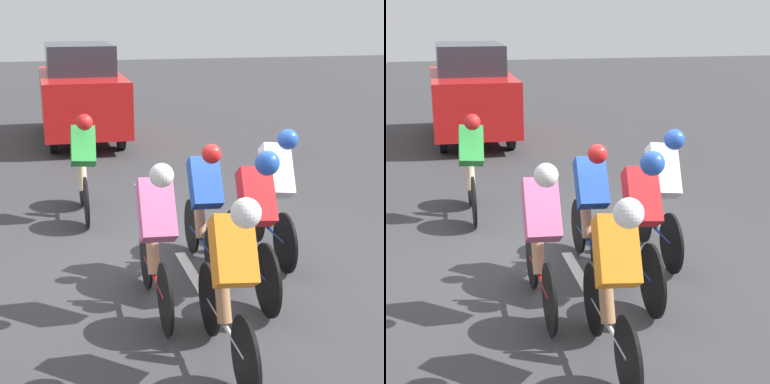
{
  "view_description": "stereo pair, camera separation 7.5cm",
  "coord_description": "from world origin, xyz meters",
  "views": [
    {
      "loc": [
        1.53,
        6.57,
        2.8
      ],
      "look_at": [
        0.02,
        0.31,
        0.95
      ],
      "focal_mm": 60.0,
      "sensor_mm": 36.0,
      "label": 1
    },
    {
      "loc": [
        1.46,
        6.59,
        2.8
      ],
      "look_at": [
        0.02,
        0.31,
        0.95
      ],
      "focal_mm": 60.0,
      "sensor_mm": 36.0,
      "label": 2
    }
  ],
  "objects": [
    {
      "name": "ground_plane",
      "position": [
        0.0,
        0.0,
        0.0
      ],
      "size": [
        60.0,
        60.0,
        0.0
      ],
      "primitive_type": "plane",
      "color": "#38383A"
    },
    {
      "name": "cyclist_orange",
      "position": [
        0.15,
        2.18,
        0.8
      ],
      "size": [
        0.36,
        1.68,
        1.5
      ],
      "color": "black",
      "rests_on": "ground"
    },
    {
      "name": "lane_stripe_mid",
      "position": [
        0.0,
        0.31,
        0.0
      ],
      "size": [
        0.12,
        1.4,
        0.01
      ],
      "primitive_type": "cube",
      "color": "white",
      "rests_on": "ground"
    },
    {
      "name": "support_car",
      "position": [
        0.59,
        -7.63,
        1.04
      ],
      "size": [
        1.7,
        4.04,
        2.06
      ],
      "color": "black",
      "rests_on": "ground"
    },
    {
      "name": "cyclist_pink",
      "position": [
        0.54,
        1.06,
        0.8
      ],
      "size": [
        0.34,
        1.67,
        1.52
      ],
      "color": "black",
      "rests_on": "ground"
    },
    {
      "name": "cyclist_white",
      "position": [
        -1.02,
        0.01,
        0.82
      ],
      "size": [
        0.38,
        1.67,
        1.56
      ],
      "color": "black",
      "rests_on": "ground"
    },
    {
      "name": "cyclist_blue",
      "position": [
        -0.15,
        0.17,
        0.77
      ],
      "size": [
        0.34,
        1.61,
        1.47
      ],
      "color": "black",
      "rests_on": "ground"
    },
    {
      "name": "lane_stripe_far",
      "position": [
        0.0,
        -2.89,
        0.0
      ],
      "size": [
        0.12,
        1.4,
        0.01
      ],
      "primitive_type": "cube",
      "color": "white",
      "rests_on": "ground"
    },
    {
      "name": "cyclist_red",
      "position": [
        -0.46,
        0.93,
        0.81
      ],
      "size": [
        0.36,
        1.75,
        1.55
      ],
      "color": "black",
      "rests_on": "ground"
    },
    {
      "name": "cyclist_green",
      "position": [
        0.98,
        -1.98,
        0.77
      ],
      "size": [
        0.36,
        1.67,
        1.49
      ],
      "color": "black",
      "rests_on": "ground"
    }
  ]
}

